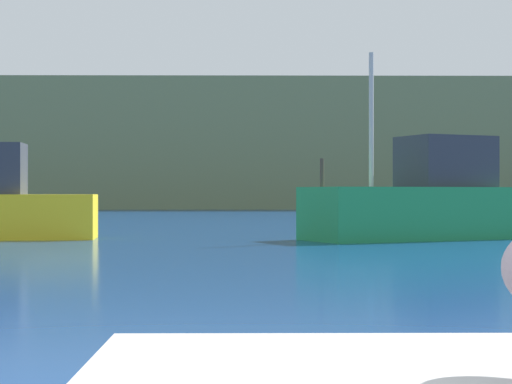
# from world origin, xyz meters

# --- Properties ---
(hillside_backdrop) EXTENTS (140.00, 11.11, 9.65)m
(hillside_backdrop) POSITION_xyz_m (0.00, 66.74, 4.82)
(hillside_backdrop) COLOR #6B7A51
(hillside_backdrop) RESTS_ON ground
(fishing_boat_green) EXTENTS (8.11, 5.21, 4.77)m
(fishing_boat_green) POSITION_xyz_m (5.56, 20.74, 0.91)
(fishing_boat_green) COLOR #1E8C4C
(fishing_boat_green) RESTS_ON ground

